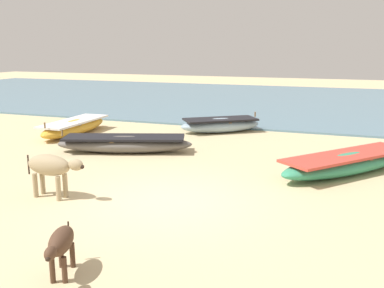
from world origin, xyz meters
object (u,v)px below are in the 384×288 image
Objects in this scene: fishing_boat_3 at (124,143)px; calf_near_dark at (61,244)px; cow_adult_dun at (51,167)px; fishing_boat_4 at (220,125)px; fishing_boat_1 at (74,127)px; fishing_boat_2 at (348,163)px.

calf_near_dark is at bearing 92.94° from fishing_boat_3.
cow_adult_dun is (0.61, -4.40, 0.42)m from fishing_boat_3.
cow_adult_dun is 1.43× the size of calf_near_dark.
fishing_boat_3 is at bearing -150.32° from fishing_boat_4.
fishing_boat_1 is 11.08m from calf_near_dark.
calf_near_dark is at bearing -48.75° from cow_adult_dun.
fishing_boat_4 reaches higher than fishing_boat_1.
fishing_boat_4 is at bearing 83.15° from cow_adult_dun.
fishing_boat_4 is at bearing -133.03° from fishing_boat_3.
cow_adult_dun is at bearing -134.99° from fishing_boat_4.
fishing_boat_2 is 6.52m from fishing_boat_4.
fishing_boat_4 is 8.81m from cow_adult_dun.
fishing_boat_3 reaches higher than calf_near_dark.
cow_adult_dun is at bearing 78.58° from fishing_boat_3.
fishing_boat_4 is (1.90, 4.31, 0.02)m from fishing_boat_3.
fishing_boat_2 is 2.82× the size of cow_adult_dun.
fishing_boat_3 is at bearing 57.46° from fishing_boat_1.
fishing_boat_2 is 8.14m from calf_near_dark.
fishing_boat_1 is 0.87× the size of fishing_boat_3.
cow_adult_dun reaches higher than fishing_boat_4.
fishing_boat_1 is 7.45m from cow_adult_dun.
fishing_boat_1 is 3.64× the size of calf_near_dark.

